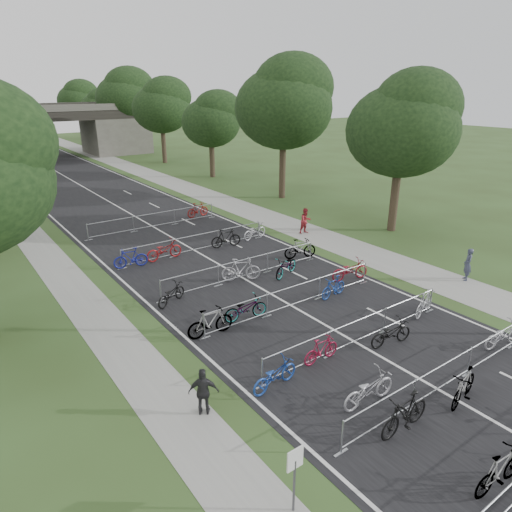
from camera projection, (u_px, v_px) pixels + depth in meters
The scene contains 43 objects.
road at pixel (64, 176), 50.12m from camera, with size 11.00×140.00×0.01m, color black.
sidewalk_right at pixel (134, 169), 54.51m from camera, with size 3.00×140.00×0.01m, color gray.
lane_markings at pixel (64, 176), 50.13m from camera, with size 0.12×140.00×0.00m, color silver.
overpass_bridge at pixel (30, 132), 60.27m from camera, with size 31.00×8.00×7.05m.
park_sign at pixel (295, 469), 10.28m from camera, with size 0.45×0.06×1.83m.
tree_right_0 at pixel (404, 126), 29.01m from camera, with size 7.17×7.17×10.93m.
tree_right_1 at pixel (285, 104), 37.77m from camera, with size 8.18×8.18×12.47m.
tree_right_2 at pixel (212, 120), 47.57m from camera, with size 6.16×6.16×9.39m.
tree_right_3 at pixel (162, 106), 56.34m from camera, with size 7.17×7.17×10.93m.
tree_right_4 at pixel (126, 96), 65.10m from camera, with size 8.18×8.18×12.47m.
tree_right_5 at pixel (100, 107), 74.90m from camera, with size 6.16×6.16×9.39m.
tree_right_6 at pixel (78, 99), 83.66m from camera, with size 7.17×7.17×10.93m.
barrier_row_1 at pixel (443, 377), 14.71m from camera, with size 9.70×0.08×1.10m.
barrier_row_2 at pixel (359, 331), 17.44m from camera, with size 9.70×0.08×1.10m.
barrier_row_3 at pixel (294, 296), 20.33m from camera, with size 9.70×0.08×1.10m.
barrier_row_4 at pixel (244, 269), 23.37m from camera, with size 9.70×0.08×1.10m.
barrier_row_5 at pixel (196, 243), 27.16m from camera, with size 9.70×0.08×1.10m.
barrier_row_6 at pixel (155, 220), 31.72m from camera, with size 9.70×0.08×1.10m.
bike_1 at pixel (500, 471), 11.11m from camera, with size 0.53×1.88×1.13m, color #A8AAB0.
bike_4 at pixel (405, 414), 12.97m from camera, with size 0.57×2.02×1.21m, color black.
bike_5 at pixel (369, 389), 14.13m from camera, with size 0.72×2.06×1.08m, color #A5A4AB.
bike_6 at pixel (464, 387), 14.20m from camera, with size 0.53×1.87×1.12m, color #A8AAB0.
bike_7 at pixel (503, 335), 17.28m from camera, with size 0.66×1.88×0.99m, color #A5A5AD.
bike_8 at pixel (275, 375), 14.89m from camera, with size 0.66×1.90×1.00m, color #1B3D95.
bike_9 at pixel (321, 350), 16.33m from camera, with size 0.46×1.62×0.97m, color maroon.
bike_10 at pixel (391, 333), 17.39m from camera, with size 0.66×1.90×1.00m, color black.
bike_11 at pixel (425, 303), 19.68m from camera, with size 0.53×1.86×1.12m, color #999BA0.
bike_12 at pixel (210, 322), 18.00m from camera, with size 0.56×1.98×1.19m, color #A8AAB0.
bike_13 at pixel (245, 309), 19.27m from camera, with size 0.68×1.96×1.03m, color #A8AAB0.
bike_14 at pixel (333, 287), 21.33m from camera, with size 0.48×1.70×1.02m, color navy.
bike_15 at pixel (350, 270), 23.22m from camera, with size 0.72×2.06×1.08m, color maroon.
bike_16 at pixel (171, 294), 20.70m from camera, with size 0.63×1.81×0.95m, color black.
bike_17 at pixel (241, 270), 23.10m from camera, with size 0.57×2.02×1.21m, color gray.
bike_18 at pixel (286, 266), 23.71m from camera, with size 0.71×2.03×1.07m, color #A8AAB0.
bike_19 at pixel (300, 249), 26.12m from camera, with size 0.55×1.94×1.17m, color #A8AAB0.
bike_20 at pixel (131, 258), 24.79m from camera, with size 0.52×1.86×1.12m, color navy.
bike_21 at pixel (164, 250), 25.94m from camera, with size 0.76×2.17×1.14m, color maroon.
bike_22 at pixel (226, 238), 27.94m from camera, with size 0.54×1.93×1.16m, color black.
bike_23 at pixel (255, 231), 29.55m from camera, with size 0.68×1.94×1.02m, color #B1B1B9.
bike_27 at pixel (198, 210), 34.39m from camera, with size 0.52×1.83×1.10m, color maroon.
pedestrian_a at pixel (468, 265), 23.10m from camera, with size 0.62×0.40×1.69m, color #33374C.
pedestrian_b at pixel (306, 221), 30.49m from camera, with size 0.83×0.65×1.71m, color maroon.
pedestrian_c at pixel (204, 392), 13.62m from camera, with size 0.91×0.38×1.56m, color #252427.
Camera 1 is at (-12.15, -2.92, 9.38)m, focal length 32.00 mm.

